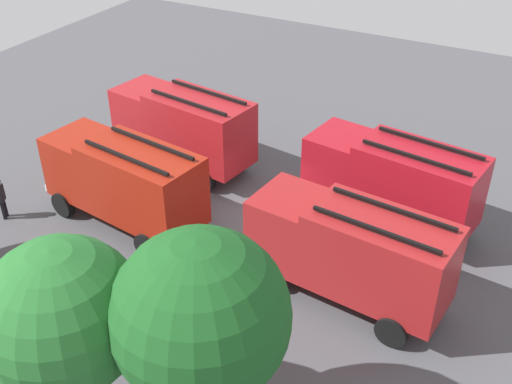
# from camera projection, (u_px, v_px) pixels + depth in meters

# --- Properties ---
(ground_plane) EXTENTS (50.56, 50.56, 0.00)m
(ground_plane) POSITION_uv_depth(u_px,v_px,m) (256.00, 220.00, 26.28)
(ground_plane) COLOR #4C4C51
(fire_truck_0) EXTENTS (7.47, 3.57, 3.88)m
(fire_truck_0) POSITION_uv_depth(u_px,v_px,m) (392.00, 179.00, 24.95)
(fire_truck_0) COLOR #A8141F
(fire_truck_0) RESTS_ON ground
(fire_truck_1) EXTENTS (7.47, 3.58, 3.88)m
(fire_truck_1) POSITION_uv_depth(u_px,v_px,m) (183.00, 124.00, 29.04)
(fire_truck_1) COLOR #A91B20
(fire_truck_1) RESTS_ON ground
(fire_truck_2) EXTENTS (7.41, 3.34, 3.88)m
(fire_truck_2) POSITION_uv_depth(u_px,v_px,m) (350.00, 249.00, 21.12)
(fire_truck_2) COLOR maroon
(fire_truck_2) RESTS_ON ground
(fire_truck_3) EXTENTS (7.46, 3.52, 3.88)m
(fire_truck_3) POSITION_uv_depth(u_px,v_px,m) (124.00, 179.00, 24.94)
(fire_truck_3) COLOR #9D1F0F
(fire_truck_3) RESTS_ON ground
(firefighter_0) EXTENTS (0.41, 0.48, 1.83)m
(firefighter_0) POSITION_uv_depth(u_px,v_px,m) (1.00, 197.00, 25.89)
(firefighter_0) COLOR black
(firefighter_0) RESTS_ON ground
(firefighter_1) EXTENTS (0.31, 0.46, 1.62)m
(firefighter_1) POSITION_uv_depth(u_px,v_px,m) (90.00, 156.00, 29.03)
(firefighter_1) COLOR black
(firefighter_1) RESTS_ON ground
(tree_0) EXTENTS (4.44, 4.44, 6.88)m
(tree_0) POSITION_uv_depth(u_px,v_px,m) (200.00, 317.00, 14.88)
(tree_0) COLOR brown
(tree_0) RESTS_ON ground
(tree_1) EXTENTS (4.12, 4.12, 6.38)m
(tree_1) POSITION_uv_depth(u_px,v_px,m) (63.00, 317.00, 15.37)
(tree_1) COLOR brown
(tree_1) RESTS_ON ground
(traffic_cone_0) EXTENTS (0.47, 0.47, 0.67)m
(traffic_cone_0) POSITION_uv_depth(u_px,v_px,m) (372.00, 182.00, 28.17)
(traffic_cone_0) COLOR #F2600C
(traffic_cone_0) RESTS_ON ground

